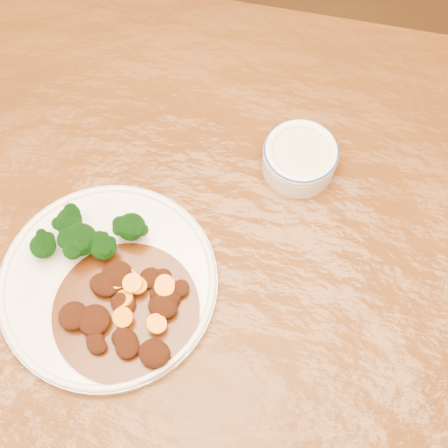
% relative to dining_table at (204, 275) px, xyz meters
% --- Properties ---
extents(ground, '(4.00, 4.00, 0.00)m').
position_rel_dining_table_xyz_m(ground, '(0.00, 0.00, -0.67)').
color(ground, '#412510').
rests_on(ground, ground).
extents(dining_table, '(1.60, 1.09, 0.75)m').
position_rel_dining_table_xyz_m(dining_table, '(0.00, 0.00, 0.00)').
color(dining_table, '#572E0F').
rests_on(dining_table, ground).
extents(dinner_plate, '(0.28, 0.28, 0.02)m').
position_rel_dining_table_xyz_m(dinner_plate, '(-0.10, -0.08, 0.09)').
color(dinner_plate, silver).
rests_on(dinner_plate, dining_table).
extents(broccoli_florets, '(0.13, 0.10, 0.05)m').
position_rel_dining_table_xyz_m(broccoli_florets, '(-0.14, -0.04, 0.12)').
color(broccoli_florets, '#769E51').
rests_on(broccoli_florets, dinner_plate).
extents(mince_stew, '(0.19, 0.19, 0.03)m').
position_rel_dining_table_xyz_m(mince_stew, '(-0.06, -0.11, 0.10)').
color(mince_stew, '#3F1B06').
rests_on(mince_stew, dinner_plate).
extents(dip_bowl, '(0.10, 0.10, 0.05)m').
position_rel_dining_table_xyz_m(dip_bowl, '(0.08, 0.17, 0.11)').
color(dip_bowl, white).
rests_on(dip_bowl, dining_table).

